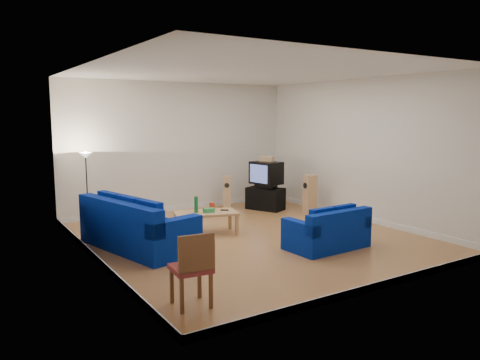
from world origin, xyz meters
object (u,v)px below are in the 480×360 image
tv_stand (265,199)px  television (266,173)px  sofa_three_seat (135,230)px  sofa_loveseat (328,233)px  coffee_table (206,215)px

tv_stand → television: bearing=-45.6°
sofa_three_seat → television: 4.37m
tv_stand → television: (-0.02, -0.04, 0.67)m
sofa_loveseat → tv_stand: (1.06, 3.48, 0.00)m
sofa_three_seat → sofa_loveseat: 3.48m
sofa_three_seat → sofa_loveseat: sofa_three_seat is taller
sofa_three_seat → coffee_table: sofa_three_seat is taller
sofa_loveseat → television: television is taller
television → sofa_three_seat: bearing=-79.6°
tv_stand → television: 0.67m
sofa_three_seat → tv_stand: size_ratio=2.79×
tv_stand → sofa_loveseat: bearing=-41.8°
sofa_three_seat → tv_stand: sofa_three_seat is taller
sofa_three_seat → sofa_loveseat: size_ratio=1.69×
sofa_loveseat → tv_stand: sofa_loveseat is taller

